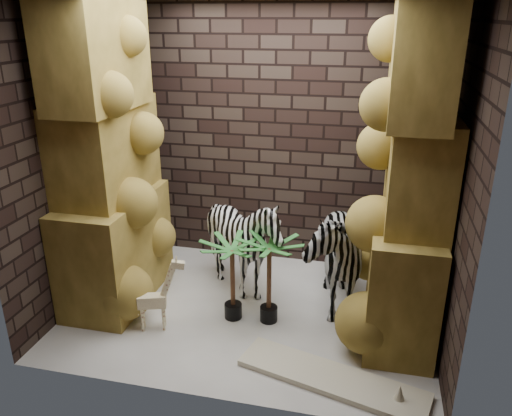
% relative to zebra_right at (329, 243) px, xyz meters
% --- Properties ---
extents(floor, '(3.50, 3.50, 0.00)m').
position_rel_zebra_right_xyz_m(floor, '(-0.73, -0.31, -0.70)').
color(floor, silver).
rests_on(floor, ground).
extents(wall_back, '(3.50, 0.00, 3.50)m').
position_rel_zebra_right_xyz_m(wall_back, '(-0.73, 0.94, 0.80)').
color(wall_back, black).
rests_on(wall_back, ground).
extents(wall_front, '(3.50, 0.00, 3.50)m').
position_rel_zebra_right_xyz_m(wall_front, '(-0.73, -1.56, 0.80)').
color(wall_front, black).
rests_on(wall_front, ground).
extents(wall_left, '(0.00, 3.00, 3.00)m').
position_rel_zebra_right_xyz_m(wall_left, '(-2.48, -0.31, 0.80)').
color(wall_left, black).
rests_on(wall_left, ground).
extents(wall_right, '(0.00, 3.00, 3.00)m').
position_rel_zebra_right_xyz_m(wall_right, '(1.02, -0.31, 0.80)').
color(wall_right, black).
rests_on(wall_right, ground).
extents(rock_pillar_left, '(0.68, 1.30, 3.00)m').
position_rel_zebra_right_xyz_m(rock_pillar_left, '(-2.13, -0.31, 0.80)').
color(rock_pillar_left, gold).
rests_on(rock_pillar_left, floor).
extents(rock_pillar_right, '(0.58, 1.25, 3.00)m').
position_rel_zebra_right_xyz_m(rock_pillar_right, '(0.69, -0.31, 0.80)').
color(rock_pillar_right, gold).
rests_on(rock_pillar_right, floor).
extents(zebra_right, '(0.87, 1.28, 1.39)m').
position_rel_zebra_right_xyz_m(zebra_right, '(0.00, 0.00, 0.00)').
color(zebra_right, white).
rests_on(zebra_right, floor).
extents(zebra_left, '(1.02, 1.23, 1.05)m').
position_rel_zebra_right_xyz_m(zebra_left, '(-0.87, 0.04, -0.17)').
color(zebra_left, white).
rests_on(zebra_left, floor).
extents(giraffe_toy, '(0.41, 0.25, 0.76)m').
position_rel_zebra_right_xyz_m(giraffe_toy, '(-1.54, -0.80, -0.32)').
color(giraffe_toy, '#FFEFBA').
rests_on(giraffe_toy, floor).
extents(palm_front, '(0.36, 0.36, 0.87)m').
position_rel_zebra_right_xyz_m(palm_front, '(-0.51, -0.42, -0.26)').
color(palm_front, '#276D27').
rests_on(palm_front, floor).
extents(palm_back, '(0.36, 0.36, 0.82)m').
position_rel_zebra_right_xyz_m(palm_back, '(-0.86, -0.45, -0.28)').
color(palm_back, '#276D27').
rests_on(palm_back, floor).
extents(surfboard, '(1.59, 0.77, 0.05)m').
position_rel_zebra_right_xyz_m(surfboard, '(0.16, -1.16, -0.67)').
color(surfboard, beige).
rests_on(surfboard, floor).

